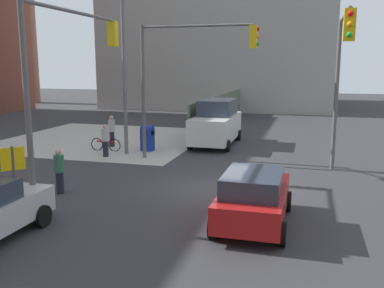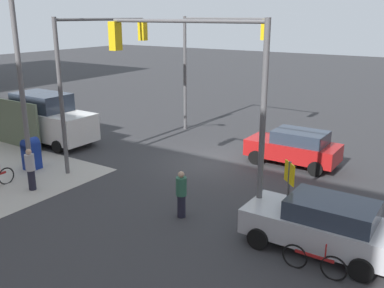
% 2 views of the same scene
% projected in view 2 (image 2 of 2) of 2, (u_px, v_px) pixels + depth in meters
% --- Properties ---
extents(ground_plane, '(120.00, 120.00, 0.00)m').
position_uv_depth(ground_plane, '(210.00, 163.00, 19.71)').
color(ground_plane, '#333335').
extents(traffic_signal_nw_corner, '(6.16, 0.36, 6.50)m').
position_uv_depth(traffic_signal_nw_corner, '(196.00, 77.00, 13.65)').
color(traffic_signal_nw_corner, '#59595B').
rests_on(traffic_signal_nw_corner, ground).
extents(traffic_signal_se_corner, '(5.25, 0.36, 6.50)m').
position_uv_depth(traffic_signal_se_corner, '(215.00, 52.00, 23.29)').
color(traffic_signal_se_corner, '#59595B').
rests_on(traffic_signal_se_corner, ground).
extents(traffic_signal_ne_corner, '(0.36, 5.69, 6.50)m').
position_uv_depth(traffic_signal_ne_corner, '(98.00, 60.00, 18.90)').
color(traffic_signal_ne_corner, '#59595B').
rests_on(traffic_signal_ne_corner, ground).
extents(street_lamp_corner, '(2.09, 1.97, 8.00)m').
position_uv_depth(street_lamp_corner, '(29.00, 65.00, 16.54)').
color(street_lamp_corner, slate).
rests_on(street_lamp_corner, ground).
extents(warning_sign_two_way, '(0.48, 0.48, 2.40)m').
position_uv_depth(warning_sign_two_way, '(289.00, 186.00, 12.85)').
color(warning_sign_two_way, '#4C4C4C').
rests_on(warning_sign_two_way, ground).
extents(mailbox_blue, '(0.56, 0.64, 1.43)m').
position_uv_depth(mailbox_blue, '(31.00, 153.00, 18.78)').
color(mailbox_blue, navy).
rests_on(mailbox_blue, ground).
extents(coupe_red, '(4.09, 2.02, 1.62)m').
position_uv_depth(coupe_red, '(294.00, 147.00, 19.33)').
color(coupe_red, '#B21919').
rests_on(coupe_red, ground).
extents(sedan_silver, '(4.24, 2.02, 1.62)m').
position_uv_depth(sedan_silver, '(321.00, 224.00, 12.20)').
color(sedan_silver, '#B7BABF').
rests_on(sedan_silver, ground).
extents(van_white_delivery, '(5.40, 2.32, 2.62)m').
position_uv_depth(van_white_delivery, '(47.00, 119.00, 22.70)').
color(van_white_delivery, white).
rests_on(van_white_delivery, ground).
extents(pedestrian_waiting, '(0.36, 0.36, 1.64)m').
position_uv_depth(pedestrian_waiting, '(181.00, 194.00, 14.26)').
color(pedestrian_waiting, '#2D664C').
rests_on(pedestrian_waiting, ground).
extents(pedestrian_walking_north, '(0.36, 0.36, 1.67)m').
position_uv_depth(pedestrian_walking_north, '(31.00, 169.00, 16.50)').
color(pedestrian_walking_north, '#B2B2B7').
rests_on(pedestrian_walking_north, ground).
extents(bicycle_at_crosswalk, '(1.75, 0.05, 0.97)m').
position_uv_depth(bicycle_at_crosswalk, '(314.00, 262.00, 11.22)').
color(bicycle_at_crosswalk, black).
rests_on(bicycle_at_crosswalk, ground).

